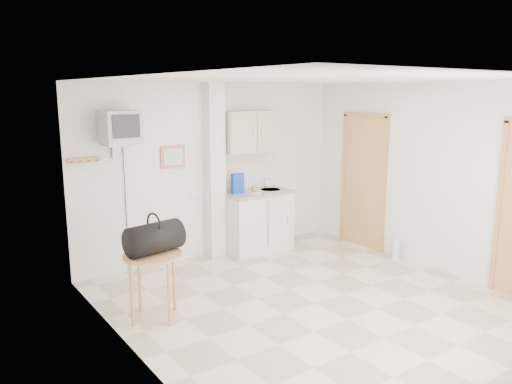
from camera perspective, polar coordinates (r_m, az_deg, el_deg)
ground at (r=5.87m, az=6.85°, el=-12.55°), size 4.50×4.50×0.00m
room_envelope at (r=5.66m, az=8.42°, el=2.78°), size 4.24×4.54×2.55m
kitchenette at (r=7.46m, az=-0.06°, el=-0.76°), size 1.03×0.58×2.10m
crt_television at (r=6.37m, az=-15.29°, el=7.06°), size 0.44×0.45×2.15m
round_table at (r=5.37m, az=-11.72°, el=-7.93°), size 0.62×0.62×0.72m
duffel_bag at (r=5.31m, az=-11.54°, el=-5.15°), size 0.63×0.42×0.43m
water_bottle at (r=7.50m, az=15.69°, el=-6.31°), size 0.11×0.11×0.33m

